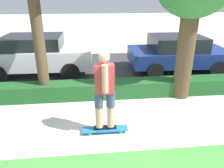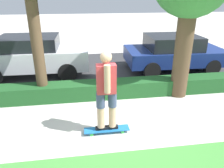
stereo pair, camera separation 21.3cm
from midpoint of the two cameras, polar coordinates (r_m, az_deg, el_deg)
The scene contains 7 objects.
ground_plane at distance 5.44m, azimuth 1.56°, elevation -10.43°, with size 60.00×60.00×0.00m, color beige.
street_asphalt at distance 9.21m, azimuth -2.90°, elevation 3.95°, with size 12.75×5.00×0.01m.
hedge_row at distance 6.71m, azimuth -0.74°, elevation -1.24°, with size 12.75×0.60×0.49m.
skateboard at distance 5.12m, azimuth -2.59°, elevation -11.77°, with size 1.04×0.24×0.09m.
skater_person at distance 4.63m, azimuth -2.81°, elevation -1.65°, with size 0.52×0.47×1.82m.
parked_car_front at distance 8.89m, azimuth -20.64°, elevation 7.14°, with size 4.13×1.94×1.50m.
parked_car_middle at distance 9.31m, azimuth 15.13°, elevation 8.08°, with size 3.94×2.02×1.41m.
Camera 2 is at (-0.91, -4.46, 2.99)m, focal length 35.00 mm.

